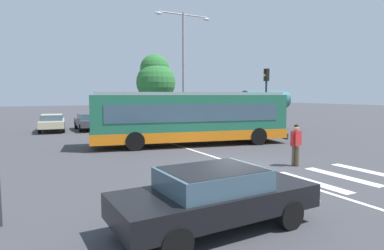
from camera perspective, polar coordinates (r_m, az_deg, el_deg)
The scene contains 15 objects.
ground_plane at distance 13.49m, azimuth 7.76°, elevation -7.20°, with size 160.00×160.00×0.00m, color #3D3D42.
city_transit_bus at distance 18.83m, azimuth -0.27°, elevation 1.31°, with size 11.62×4.90×3.06m.
pedestrian_crossing_street at distance 13.93m, azimuth 17.79°, elevation -2.96°, with size 0.57×0.33×1.72m.
foreground_sedan at distance 7.21m, azimuth 4.01°, elevation -12.08°, with size 4.54×1.95×1.35m.
parked_car_champagne at distance 28.07m, azimuth -23.38°, elevation 0.53°, with size 2.36×4.69×1.35m.
parked_car_charcoal at distance 28.06m, azimuth -17.69°, elevation 0.72°, with size 1.99×4.56×1.35m.
parked_car_silver at distance 28.52m, azimuth -12.41°, elevation 0.92°, with size 2.04×4.58×1.35m.
parked_car_teal at distance 29.39m, azimuth -7.26°, elevation 1.13°, with size 2.06×4.59×1.35m.
parked_car_black at distance 30.54m, azimuth -2.75°, elevation 1.33°, with size 2.21×4.64×1.35m.
traffic_light_far_corner at distance 24.62m, azimuth 12.90°, elevation 5.94°, with size 0.33×0.32×4.81m.
bus_stop_shelter at distance 28.19m, azimuth 12.74°, elevation 4.22°, with size 4.42×1.54×3.25m.
twin_arm_street_lamp at distance 24.86m, azimuth -1.51°, elevation 11.41°, with size 4.59×0.32×8.99m.
background_tree_right at distance 32.79m, azimuth -6.42°, elevation 8.12°, with size 3.89×3.89×6.94m.
crosswalk_painted_stripes at distance 11.76m, azimuth 20.21°, elevation -9.36°, with size 6.64×3.00×0.01m.
lane_center_line at distance 15.26m, azimuth 4.13°, elevation -5.68°, with size 0.16×24.00×0.01m, color silver.
Camera 1 is at (-7.81, -10.61, 2.93)m, focal length 30.35 mm.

